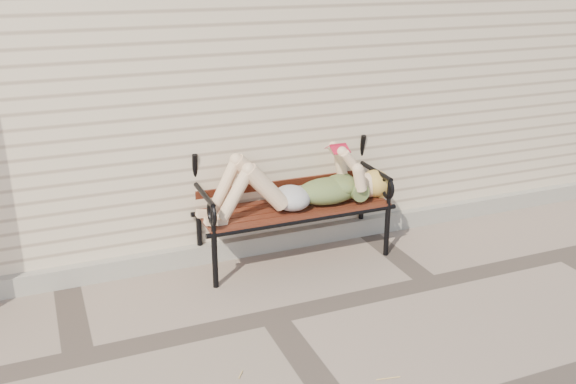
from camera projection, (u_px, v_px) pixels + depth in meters
name	position (u px, v px, depth m)	size (l,w,h in m)	color
ground	(273.00, 317.00, 4.30)	(80.00, 80.00, 0.00)	gray
house_wall	(164.00, 38.00, 6.38)	(8.00, 4.00, 3.00)	beige
foundation_strip	(230.00, 249.00, 5.12)	(8.00, 0.10, 0.15)	gray
garden_bench	(290.00, 185.00, 5.01)	(1.61, 0.64, 1.04)	black
reading_woman	(298.00, 186.00, 4.89)	(1.52, 0.35, 0.48)	#093E44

